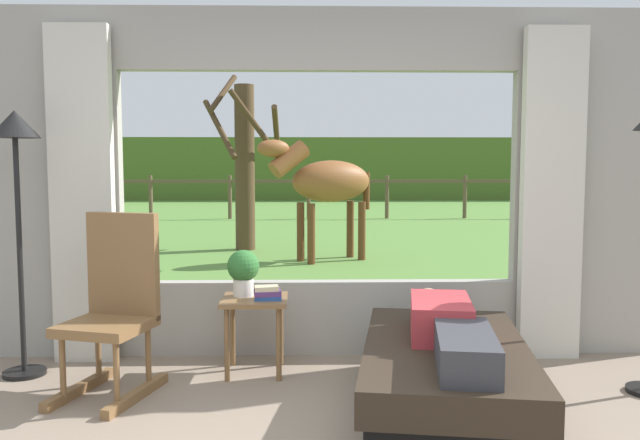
{
  "coord_description": "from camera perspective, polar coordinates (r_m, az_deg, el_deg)",
  "views": [
    {
      "loc": [
        -0.1,
        -2.55,
        1.43
      ],
      "look_at": [
        0.0,
        1.8,
        1.05
      ],
      "focal_mm": 36.49,
      "sensor_mm": 36.0,
      "label": 1
    }
  ],
  "objects": [
    {
      "name": "floor_lamp_left",
      "position": [
        4.74,
        -25.1,
        4.58
      ],
      "size": [
        0.32,
        0.32,
        1.78
      ],
      "color": "black",
      "rests_on": "ground_plane"
    },
    {
      "name": "pasture_fence_line",
      "position": [
        16.53,
        -1.0,
        2.64
      ],
      "size": [
        16.1,
        0.1,
        1.1
      ],
      "color": "brown",
      "rests_on": "outdoor_pasture_lawn"
    },
    {
      "name": "back_wall_with_window",
      "position": [
        4.81,
        -0.13,
        2.84
      ],
      "size": [
        5.2,
        0.12,
        2.55
      ],
      "color": "#9E998E",
      "rests_on": "ground_plane"
    },
    {
      "name": "potted_plant",
      "position": [
        4.49,
        -6.75,
        -4.36
      ],
      "size": [
        0.22,
        0.22,
        0.32
      ],
      "color": "silver",
      "rests_on": "side_table"
    },
    {
      "name": "side_table",
      "position": [
        4.48,
        -5.75,
        -7.98
      ],
      "size": [
        0.44,
        0.44,
        0.52
      ],
      "color": "brown",
      "rests_on": "ground_plane"
    },
    {
      "name": "pasture_tree",
      "position": [
        10.63,
        -6.61,
        5.08
      ],
      "size": [
        1.26,
        1.32,
        2.89
      ],
      "color": "#4C3823",
      "rests_on": "outdoor_pasture_lawn"
    },
    {
      "name": "curtain_panel_right",
      "position": [
        5.01,
        19.65,
        2.07
      ],
      "size": [
        0.44,
        0.1,
        2.4
      ],
      "primitive_type": "cube",
      "color": "beige",
      "rests_on": "ground_plane"
    },
    {
      "name": "reclining_person",
      "position": [
        3.72,
        11.15,
        -9.24
      ],
      "size": [
        0.43,
        1.44,
        0.22
      ],
      "rotation": [
        0.0,
        0.0,
        -0.15
      ],
      "color": "#B23338",
      "rests_on": "recliner_sofa"
    },
    {
      "name": "outdoor_pasture_lawn",
      "position": [
        15.77,
        -0.98,
        -0.15
      ],
      "size": [
        36.0,
        21.68,
        0.02
      ],
      "primitive_type": "cube",
      "color": "#568438",
      "rests_on": "ground_plane"
    },
    {
      "name": "curtain_panel_left",
      "position": [
        4.94,
        -20.13,
        2.02
      ],
      "size": [
        0.44,
        0.1,
        2.4
      ],
      "primitive_type": "cube",
      "color": "beige",
      "rests_on": "ground_plane"
    },
    {
      "name": "distant_hill_ridge",
      "position": [
        25.55,
        -1.13,
        4.5
      ],
      "size": [
        36.0,
        2.0,
        2.4
      ],
      "primitive_type": "cube",
      "color": "#486325",
      "rests_on": "ground_plane"
    },
    {
      "name": "horse",
      "position": [
        9.32,
        0.57,
        3.32
      ],
      "size": [
        1.75,
        1.17,
        1.73
      ],
      "rotation": [
        0.0,
        0.0,
        2.06
      ],
      "color": "brown",
      "rests_on": "outdoor_pasture_lawn"
    },
    {
      "name": "book_stack",
      "position": [
        4.39,
        -4.63,
        -6.39
      ],
      "size": [
        0.19,
        0.16,
        0.09
      ],
      "color": "#23478C",
      "rests_on": "side_table"
    },
    {
      "name": "recliner_sofa",
      "position": [
        3.85,
        10.91,
        -13.44
      ],
      "size": [
        1.15,
        1.82,
        0.42
      ],
      "rotation": [
        0.0,
        0.0,
        -0.15
      ],
      "color": "black",
      "rests_on": "ground_plane"
    },
    {
      "name": "rocking_chair",
      "position": [
        4.28,
        -17.56,
        -7.19
      ],
      "size": [
        0.63,
        0.78,
        1.12
      ],
      "rotation": [
        0.0,
        0.0,
        -0.28
      ],
      "color": "brown",
      "rests_on": "ground_plane"
    }
  ]
}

